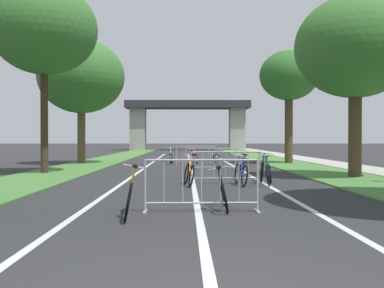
{
  "coord_description": "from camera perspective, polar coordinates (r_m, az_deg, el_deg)",
  "views": [
    {
      "loc": [
        -0.24,
        -4.09,
        1.44
      ],
      "look_at": [
        0.1,
        21.41,
        1.18
      ],
      "focal_mm": 42.8,
      "sensor_mm": 36.0,
      "label": 1
    }
  ],
  "objects": [
    {
      "name": "bicycle_orange_8",
      "position": [
        14.24,
        -0.35,
        -3.69
      ],
      "size": [
        0.44,
        1.71,
        0.99
      ],
      "rotation": [
        0.0,
        0.0,
        0.14
      ],
      "color": "black",
      "rests_on": "ground"
    },
    {
      "name": "lane_stripe_center",
      "position": [
        24.42,
        -0.2,
        -2.78
      ],
      "size": [
        0.14,
        40.59,
        0.01
      ],
      "primitive_type": "cube",
      "color": "silver",
      "rests_on": "ground"
    },
    {
      "name": "lane_stripe_left_lane",
      "position": [
        24.51,
        -5.62,
        -2.77
      ],
      "size": [
        0.14,
        40.59,
        0.01
      ],
      "primitive_type": "cube",
      "color": "silver",
      "rests_on": "ground"
    },
    {
      "name": "tree_right_pine_far",
      "position": [
        18.43,
        19.68,
        11.24
      ],
      "size": [
        4.48,
        4.48,
        6.79
      ],
      "color": "#4C3823",
      "rests_on": "ground"
    },
    {
      "name": "bicycle_yellow_0",
      "position": [
        8.62,
        -7.82,
        -6.44
      ],
      "size": [
        0.46,
        1.8,
        0.99
      ],
      "rotation": [
        0.0,
        0.0,
        0.11
      ],
      "color": "black",
      "rests_on": "ground"
    },
    {
      "name": "crowd_barrier_nearest",
      "position": [
        9.08,
        1.18,
        -5.23
      ],
      "size": [
        2.29,
        0.46,
        1.05
      ],
      "rotation": [
        0.0,
        0.0,
        0.01
      ],
      "color": "#ADADB2",
      "rests_on": "ground"
    },
    {
      "name": "tree_right_maple_mid",
      "position": [
        27.67,
        11.98,
        8.21
      ],
      "size": [
        3.44,
        3.44,
        6.65
      ],
      "color": "#4C3823",
      "rests_on": "ground"
    },
    {
      "name": "grass_verge_right",
      "position": [
        33.34,
        9.42,
        -1.85
      ],
      "size": [
        2.9,
        70.16,
        0.05
      ],
      "primitive_type": "cube",
      "color": "#477A38",
      "rests_on": "ground"
    },
    {
      "name": "sidewalk_path_right",
      "position": [
        33.88,
        13.6,
        -1.79
      ],
      "size": [
        2.1,
        70.16,
        0.08
      ],
      "primitive_type": "cube",
      "color": "#ADA89E",
      "rests_on": "ground"
    },
    {
      "name": "bicycle_red_2",
      "position": [
        26.7,
        0.24,
        -1.73
      ],
      "size": [
        0.57,
        1.69,
        0.9
      ],
      "rotation": [
        0.0,
        0.0,
        -0.25
      ],
      "color": "black",
      "rests_on": "ground"
    },
    {
      "name": "bicycle_green_7",
      "position": [
        25.97,
        3.08,
        -1.82
      ],
      "size": [
        0.51,
        1.68,
        0.91
      ],
      "rotation": [
        0.0,
        0.0,
        3.31
      ],
      "color": "black",
      "rests_on": "ground"
    },
    {
      "name": "crowd_barrier_third",
      "position": [
        20.58,
        2.32,
        -1.97
      ],
      "size": [
        2.3,
        0.51,
        1.05
      ],
      "rotation": [
        0.0,
        0.0,
        -0.03
      ],
      "color": "#ADADB2",
      "rests_on": "ground"
    },
    {
      "name": "tree_left_oak_near",
      "position": [
        27.7,
        -13.63,
        8.13
      ],
      "size": [
        5.03,
        5.03,
        7.24
      ],
      "color": "brown",
      "rests_on": "ground"
    },
    {
      "name": "bicycle_purple_1",
      "position": [
        15.58,
        8.71,
        -3.3
      ],
      "size": [
        0.48,
        1.72,
        1.03
      ],
      "rotation": [
        0.0,
        0.0,
        3.0
      ],
      "color": "black",
      "rests_on": "ground"
    },
    {
      "name": "grass_verge_left",
      "position": [
        33.26,
        -10.14,
        -1.85
      ],
      "size": [
        2.9,
        70.16,
        0.05
      ],
      "primitive_type": "cube",
      "color": "#477A38",
      "rests_on": "ground"
    },
    {
      "name": "lane_stripe_right_lane",
      "position": [
        24.56,
        5.21,
        -2.76
      ],
      "size": [
        0.14,
        40.59,
        0.01
      ],
      "primitive_type": "cube",
      "color": "silver",
      "rests_on": "ground"
    },
    {
      "name": "bicycle_blue_5",
      "position": [
        14.4,
        6.13,
        -3.64
      ],
      "size": [
        0.46,
        1.65,
        0.99
      ],
      "rotation": [
        0.0,
        0.0,
        0.11
      ],
      "color": "black",
      "rests_on": "ground"
    },
    {
      "name": "tree_left_oak_mid",
      "position": [
        20.42,
        -17.96,
        13.39
      ],
      "size": [
        4.39,
        4.39,
        7.86
      ],
      "color": "#3D2D1E",
      "rests_on": "ground"
    },
    {
      "name": "overpass_bridge",
      "position": [
        62.15,
        -0.55,
        3.54
      ],
      "size": [
        16.72,
        4.12,
        6.6
      ],
      "color": "#2D2D30",
      "rests_on": "ground"
    },
    {
      "name": "bicycle_white_6",
      "position": [
        21.1,
        6.07,
        -2.34
      ],
      "size": [
        0.49,
        1.63,
        0.93
      ],
      "rotation": [
        0.0,
        0.0,
        3.14
      ],
      "color": "black",
      "rests_on": "ground"
    },
    {
      "name": "bicycle_silver_9",
      "position": [
        26.67,
        -2.63,
        -1.7
      ],
      "size": [
        0.55,
        1.69,
        1.0
      ],
      "rotation": [
        0.0,
        0.0,
        -0.04
      ],
      "color": "black",
      "rests_on": "ground"
    },
    {
      "name": "crowd_barrier_second",
      "position": [
        14.86,
        4.2,
        -2.96
      ],
      "size": [
        2.3,
        0.52,
        1.05
      ],
      "rotation": [
        0.0,
        0.0,
        0.04
      ],
      "color": "#ADADB2",
      "rests_on": "ground"
    },
    {
      "name": "bicycle_teal_4",
      "position": [
        14.67,
        9.52,
        -3.61
      ],
      "size": [
        0.72,
        1.61,
        0.98
      ],
      "rotation": [
        0.0,
        0.0,
        2.9
      ],
      "color": "black",
      "rests_on": "ground"
    },
    {
      "name": "bicycle_black_3",
      "position": [
        9.49,
        3.91,
        -6.02
      ],
      "size": [
        0.48,
        1.7,
        0.91
      ],
      "rotation": [
        0.0,
        0.0,
        -0.04
      ],
      "color": "black",
      "rests_on": "ground"
    },
    {
      "name": "crowd_barrier_fourth",
      "position": [
        26.3,
        0.47,
        -1.41
      ],
      "size": [
        2.31,
        0.56,
        1.05
      ],
      "rotation": [
        0.0,
        0.0,
        0.05
      ],
      "color": "#ADADB2",
      "rests_on": "ground"
    }
  ]
}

